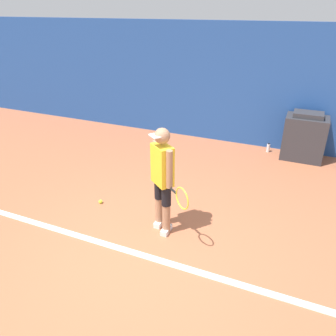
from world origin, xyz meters
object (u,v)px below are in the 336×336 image
Objects in this scene: covered_chair at (304,137)px; water_bottle at (268,148)px; tennis_player at (163,177)px; tennis_ball at (101,202)px.

covered_chair is 4.92× the size of water_bottle.
tennis_player is 23.84× the size of tennis_ball.
water_bottle is at bearing 174.12° from covered_chair.
water_bottle is (2.34, 3.43, 0.07)m from tennis_ball.
tennis_player is 4.02m from covered_chair.
tennis_player reaches higher than covered_chair.
covered_chair is (1.77, 3.59, -0.39)m from tennis_player.
tennis_player is at bearing -10.14° from tennis_ball.
tennis_ball is at bearing -132.32° from covered_chair.
water_bottle is (-0.72, 0.07, -0.40)m from covered_chair.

